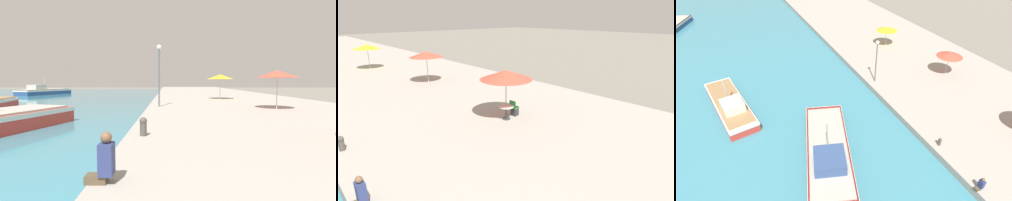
{
  "view_description": "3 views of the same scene",
  "coord_description": "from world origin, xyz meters",
  "views": [
    {
      "loc": [
        1.5,
        1.33,
        2.57
      ],
      "look_at": [
        1.5,
        16.14,
        1.45
      ],
      "focal_mm": 28.0,
      "sensor_mm": 36.0,
      "label": 1
    },
    {
      "loc": [
        -0.86,
        -1.66,
        6.12
      ],
      "look_at": [
        8.32,
        8.48,
        1.65
      ],
      "focal_mm": 28.0,
      "sensor_mm": 36.0,
      "label": 2
    },
    {
      "loc": [
        -11.96,
        -0.05,
        14.99
      ],
      "look_at": [
        -4.0,
        18.0,
        1.25
      ],
      "focal_mm": 28.0,
      "sensor_mm": 36.0,
      "label": 3
    }
  ],
  "objects": [
    {
      "name": "quay_promenade",
      "position": [
        8.0,
        37.0,
        0.32
      ],
      "size": [
        16.0,
        90.0,
        0.65
      ],
      "color": "#A39E93",
      "rests_on": "ground_plane"
    },
    {
      "name": "mooring_bollard",
      "position": [
        0.64,
        10.37,
        1.0
      ],
      "size": [
        0.26,
        0.26,
        0.65
      ],
      "color": "#4C4742",
      "rests_on": "quay_promenade"
    },
    {
      "name": "lamppost",
      "position": [
        0.84,
        20.8,
        3.74
      ],
      "size": [
        0.36,
        0.36,
        4.56
      ],
      "color": "#565B60",
      "rests_on": "quay_promenade"
    },
    {
      "name": "person_at_quay",
      "position": [
        0.31,
        6.14,
        1.08
      ],
      "size": [
        0.53,
        0.36,
        0.97
      ],
      "color": "brown",
      "rests_on": "quay_promenade"
    },
    {
      "name": "fishing_boat_near",
      "position": [
        -7.43,
        13.15,
        0.68
      ],
      "size": [
        5.95,
        10.79,
        3.2
      ],
      "rotation": [
        0.0,
        0.0,
        -0.29
      ],
      "color": "red",
      "rests_on": "water_basin"
    },
    {
      "name": "cafe_umbrella_white",
      "position": [
        8.88,
        19.02,
        3.02
      ],
      "size": [
        2.74,
        2.74,
        2.61
      ],
      "color": "#B7B7B7",
      "rests_on": "quay_promenade"
    },
    {
      "name": "fishing_boat_mid",
      "position": [
        -13.71,
        22.45,
        0.67
      ],
      "size": [
        4.3,
        9.62,
        3.17
      ],
      "rotation": [
        0.0,
        0.0,
        0.2
      ],
      "color": "red",
      "rests_on": "water_basin"
    },
    {
      "name": "cafe_umbrella_striped",
      "position": [
        6.95,
        28.71,
        2.97
      ],
      "size": [
        2.75,
        2.75,
        2.57
      ],
      "color": "#B7B7B7",
      "rests_on": "quay_promenade"
    }
  ]
}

